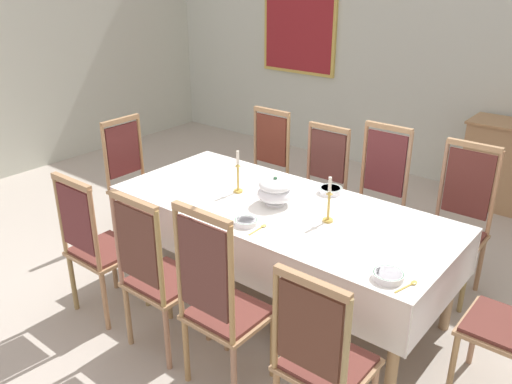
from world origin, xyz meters
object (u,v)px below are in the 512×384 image
at_px(chair_north_b, 319,185).
at_px(framed_painting, 299,17).
at_px(chair_north_c, 376,197).
at_px(bowl_near_left, 388,275).
at_px(chair_north_d, 457,221).
at_px(candlestick_west, 238,176).
at_px(chair_south_a, 97,244).
at_px(chair_south_d, 321,358).
at_px(chair_south_c, 220,301).
at_px(dining_table, 280,215).
at_px(spoon_primary, 411,284).
at_px(spoon_secondary, 261,227).
at_px(candlestick_east, 329,204).
at_px(chair_head_west, 135,179).
at_px(chair_north_a, 263,168).
at_px(bowl_near_right, 246,222).
at_px(bowl_far_left, 331,190).
at_px(chair_south_b, 156,273).
at_px(soup_tureen, 275,191).

distance_m(chair_north_b, framed_painting, 2.96).
distance_m(chair_north_c, bowl_near_left, 1.55).
distance_m(chair_north_d, candlestick_west, 1.68).
height_order(chair_south_a, chair_south_d, chair_south_a).
bearing_deg(chair_south_c, framed_painting, 119.45).
distance_m(dining_table, chair_north_b, 0.99).
height_order(dining_table, spoon_primary, spoon_primary).
distance_m(chair_north_d, spoon_secondary, 1.56).
bearing_deg(candlestick_east, chair_head_west, -180.00).
relative_size(candlestick_east, spoon_primary, 1.83).
relative_size(chair_north_a, spoon_primary, 6.42).
relative_size(chair_head_west, bowl_near_left, 6.43).
bearing_deg(spoon_secondary, chair_north_c, 81.27).
xyz_separation_m(dining_table, bowl_near_left, (1.02, -0.40, 0.10)).
bearing_deg(chair_south_a, chair_north_c, 58.10).
xyz_separation_m(chair_south_c, candlestick_east, (0.11, 0.95, 0.30)).
bearing_deg(bowl_near_right, chair_south_a, -147.98).
bearing_deg(framed_painting, candlestick_east, -52.14).
bearing_deg(bowl_far_left, chair_head_west, -166.85).
xyz_separation_m(chair_north_a, spoon_primary, (2.04, -1.31, 0.21)).
bearing_deg(spoon_secondary, spoon_primary, -2.25).
relative_size(chair_north_b, spoon_secondary, 6.05).
relative_size(chair_north_a, chair_south_c, 0.92).
bearing_deg(chair_north_a, chair_north_c, -179.81).
xyz_separation_m(chair_south_b, soup_tureen, (0.22, 0.94, 0.30)).
xyz_separation_m(chair_head_west, candlestick_west, (1.24, 0.00, 0.34)).
distance_m(chair_north_c, bowl_near_right, 1.37).
distance_m(soup_tureen, bowl_near_right, 0.39).
bearing_deg(chair_south_a, chair_head_west, 128.18).
distance_m(chair_south_a, chair_north_a, 1.88).
bearing_deg(bowl_near_right, bowl_near_left, -1.00).
height_order(chair_north_d, bowl_far_left, chair_north_d).
xyz_separation_m(chair_south_b, chair_north_c, (0.55, 1.89, 0.02)).
bearing_deg(candlestick_west, chair_north_c, 54.49).
xyz_separation_m(chair_north_c, chair_head_west, (-1.91, -0.95, -0.02)).
xyz_separation_m(dining_table, chair_south_b, (-0.27, -0.94, -0.13)).
bearing_deg(chair_north_c, chair_head_west, 26.31).
distance_m(bowl_near_right, spoon_primary, 1.15).
xyz_separation_m(chair_south_c, bowl_far_left, (-0.12, 1.37, 0.20)).
relative_size(bowl_far_left, spoon_secondary, 0.99).
relative_size(candlestick_west, spoon_secondary, 1.83).
xyz_separation_m(chair_south_d, spoon_secondary, (-0.84, 0.59, 0.22)).
relative_size(chair_south_c, framed_painting, 0.86).
bearing_deg(chair_north_b, candlestick_east, 125.16).
relative_size(dining_table, chair_south_c, 2.02).
bearing_deg(bowl_near_left, chair_south_b, -157.14).
relative_size(bowl_near_left, spoon_secondary, 0.97).
bearing_deg(bowl_near_left, chair_north_d, 93.02).
height_order(bowl_near_right, bowl_far_left, bowl_far_left).
distance_m(dining_table, chair_north_a, 1.30).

